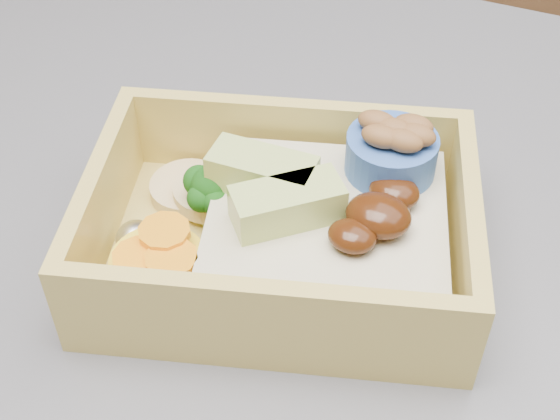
% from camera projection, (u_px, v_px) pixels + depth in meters
% --- Properties ---
extents(bento_box, '(0.23, 0.19, 0.07)m').
position_uv_depth(bento_box, '(292.00, 226.00, 0.40)').
color(bento_box, '#CFB455').
rests_on(bento_box, island).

